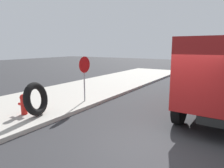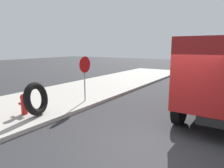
% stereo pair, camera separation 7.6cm
% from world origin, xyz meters
% --- Properties ---
extents(ground_plane, '(80.00, 80.00, 0.00)m').
position_xyz_m(ground_plane, '(0.00, 0.00, 0.00)').
color(ground_plane, '#2D2D30').
extents(sidewalk_curb, '(36.00, 5.00, 0.15)m').
position_xyz_m(sidewalk_curb, '(0.00, 6.50, 0.07)').
color(sidewalk_curb, '#ADA89E').
rests_on(sidewalk_curb, ground).
extents(fire_hydrant, '(0.27, 0.60, 0.79)m').
position_xyz_m(fire_hydrant, '(-0.17, 5.34, 0.57)').
color(fire_hydrant, red).
rests_on(fire_hydrant, sidewalk_curb).
extents(loose_tire, '(1.35, 0.81, 1.29)m').
position_xyz_m(loose_tire, '(-0.01, 4.82, 0.80)').
color(loose_tire, black).
rests_on(loose_tire, sidewalk_curb).
extents(stop_sign, '(0.76, 0.08, 2.12)m').
position_xyz_m(stop_sign, '(2.61, 4.63, 1.62)').
color(stop_sign, gray).
rests_on(stop_sign, sidewalk_curb).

